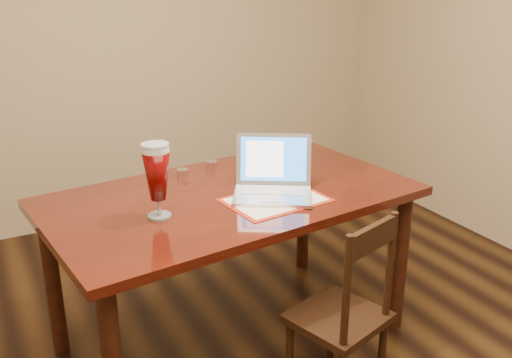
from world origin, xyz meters
TOP-DOWN VIEW (x-y plane):
  - dining_table at (0.12, 0.69)m, footprint 1.83×1.16m
  - dining_chair at (0.37, 0.09)m, footprint 0.46×0.45m

SIDE VIEW (x-z plane):
  - dining_chair at x=0.37m, z-range -0.03..0.85m
  - dining_table at x=0.12m, z-range 0.16..1.30m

